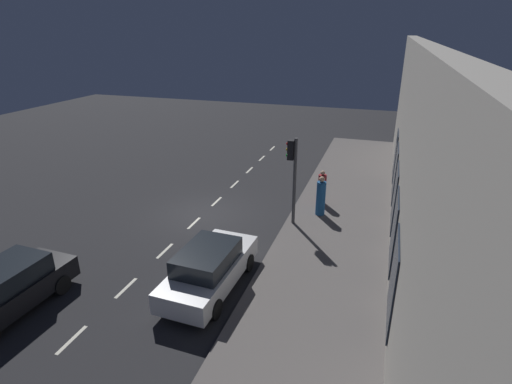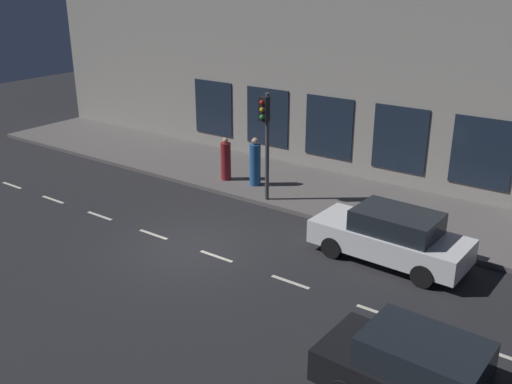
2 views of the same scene
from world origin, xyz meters
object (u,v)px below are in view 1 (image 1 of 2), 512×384
(parked_car_1, at_px, (209,268))
(pedestrian_1, at_px, (322,189))
(traffic_light, at_px, (293,166))
(pedestrian_0, at_px, (321,197))
(parked_car_0, at_px, (6,290))

(parked_car_1, bearing_deg, pedestrian_1, 75.09)
(traffic_light, height_order, pedestrian_0, traffic_light)
(parked_car_0, height_order, parked_car_1, same)
(traffic_light, relative_size, pedestrian_1, 2.27)
(traffic_light, bearing_deg, pedestrian_1, 69.77)
(traffic_light, bearing_deg, pedestrian_0, 48.36)
(parked_car_1, height_order, pedestrian_0, pedestrian_0)
(pedestrian_0, xyz_separation_m, pedestrian_1, (-0.17, 1.30, -0.08))
(parked_car_1, distance_m, pedestrian_0, 7.19)
(traffic_light, xyz_separation_m, pedestrian_1, (0.94, 2.55, -1.86))
(parked_car_1, relative_size, pedestrian_1, 2.67)
(pedestrian_0, bearing_deg, pedestrian_1, 31.71)
(traffic_light, bearing_deg, parked_car_1, -105.42)
(parked_car_0, bearing_deg, traffic_light, -127.15)
(traffic_light, bearing_deg, parked_car_0, -129.12)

